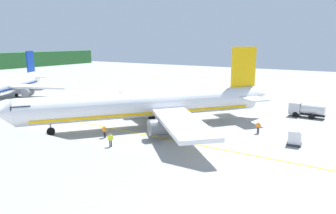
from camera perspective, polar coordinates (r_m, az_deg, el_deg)
airliner_foreground at (r=46.36m, az=-3.32°, el=0.45°), size 34.39×29.98×11.90m
airliner_mid_apron at (r=79.78m, az=-28.14°, el=3.57°), size 32.64×27.68×10.30m
service_truck_fuel at (r=57.57m, az=24.23°, el=-0.36°), size 2.55×5.73×2.40m
service_truck_baggage at (r=23.56m, az=-13.07°, el=-16.36°), size 5.95×6.29×2.83m
cargo_container_near at (r=41.53m, az=22.46°, el=-5.30°), size 1.79×1.79×2.02m
crew_marshaller at (r=42.18m, az=-11.69°, el=-4.31°), size 0.29×0.63×1.68m
crew_loader_left at (r=45.03m, az=16.39°, el=-3.53°), size 0.29×0.63×1.67m
crew_loader_right at (r=38.49m, az=-10.63°, el=-5.84°), size 0.43×0.56×1.70m
crew_supervisor at (r=36.83m, az=-16.74°, el=-6.98°), size 0.63×0.29×1.69m
apron_guide_line at (r=41.49m, az=-1.17°, el=-5.75°), size 0.30×60.00×0.01m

